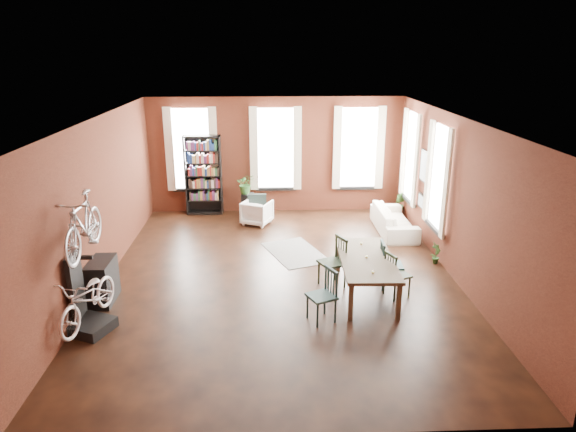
{
  "coord_description": "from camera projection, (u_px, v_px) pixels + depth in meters",
  "views": [
    {
      "loc": [
        -0.24,
        -9.55,
        4.48
      ],
      "look_at": [
        0.18,
        0.6,
        1.11
      ],
      "focal_mm": 32.0,
      "sensor_mm": 36.0,
      "label": 1
    }
  ],
  "objects": [
    {
      "name": "plant_on_stand",
      "position": [
        246.0,
        186.0,
        13.99
      ],
      "size": [
        0.57,
        0.61,
        0.43
      ],
      "primitive_type": "imported",
      "rotation": [
        0.0,
        0.0,
        0.15
      ],
      "color": "#2C5C25",
      "rests_on": "plant_stand"
    },
    {
      "name": "dining_chair_a",
      "position": [
        321.0,
        296.0,
        8.67
      ],
      "size": [
        0.57,
        0.57,
        0.93
      ],
      "primitive_type": "cube",
      "rotation": [
        0.0,
        0.0,
        -1.14
      ],
      "color": "#1B3B3A",
      "rests_on": "ground"
    },
    {
      "name": "bicycle_hung",
      "position": [
        81.0,
        205.0,
        7.97
      ],
      "size": [
        0.47,
        1.0,
        1.66
      ],
      "primitive_type": "imported",
      "color": "#A5A8AD",
      "rests_on": "bike_wall_rack"
    },
    {
      "name": "bookshelf",
      "position": [
        203.0,
        175.0,
        14.13
      ],
      "size": [
        1.0,
        0.32,
        2.2
      ],
      "primitive_type": "cube",
      "color": "black",
      "rests_on": "ground"
    },
    {
      "name": "bike_wall_rack",
      "position": [
        77.0,
        291.0,
        8.43
      ],
      "size": [
        0.16,
        0.6,
        1.3
      ],
      "primitive_type": "cube",
      "color": "black",
      "rests_on": "ground"
    },
    {
      "name": "plant_stand",
      "position": [
        248.0,
        205.0,
        14.14
      ],
      "size": [
        0.34,
        0.34,
        0.64
      ],
      "primitive_type": "cube",
      "rotation": [
        0.0,
        0.0,
        -0.08
      ],
      "color": "black",
      "rests_on": "ground"
    },
    {
      "name": "dining_chair_d",
      "position": [
        391.0,
        265.0,
        9.9
      ],
      "size": [
        0.45,
        0.45,
        0.93
      ],
      "primitive_type": "cube",
      "rotation": [
        0.0,
        0.0,
        1.51
      ],
      "color": "#183435",
      "rests_on": "ground"
    },
    {
      "name": "bicycle_floor",
      "position": [
        85.0,
        276.0,
        8.16
      ],
      "size": [
        0.73,
        0.96,
        1.63
      ],
      "primitive_type": "imported",
      "rotation": [
        0.0,
        0.0,
        -0.21
      ],
      "color": "beige",
      "rests_on": "bike_trainer"
    },
    {
      "name": "plant_by_sofa",
      "position": [
        399.0,
        211.0,
        14.12
      ],
      "size": [
        0.62,
        0.82,
        0.33
      ],
      "primitive_type": "imported",
      "rotation": [
        0.0,
        0.0,
        -0.33
      ],
      "color": "#295020",
      "rests_on": "ground"
    },
    {
      "name": "plant_small",
      "position": [
        435.0,
        260.0,
        11.09
      ],
      "size": [
        0.52,
        0.52,
        0.17
      ],
      "primitive_type": "imported",
      "rotation": [
        0.0,
        0.0,
        0.78
      ],
      "color": "#2D5C25",
      "rests_on": "ground"
    },
    {
      "name": "white_armchair",
      "position": [
        257.0,
        211.0,
        13.5
      ],
      "size": [
        0.89,
        0.86,
        0.7
      ],
      "primitive_type": "imported",
      "rotation": [
        0.0,
        0.0,
        2.72
      ],
      "color": "white",
      "rests_on": "ground"
    },
    {
      "name": "dining_chair_b",
      "position": [
        332.0,
        263.0,
        9.94
      ],
      "size": [
        0.6,
        0.6,
        0.99
      ],
      "primitive_type": "cube",
      "rotation": [
        0.0,
        0.0,
        -1.16
      ],
      "color": "#1D2E1B",
      "rests_on": "ground"
    },
    {
      "name": "dining_table",
      "position": [
        366.0,
        276.0,
        9.67
      ],
      "size": [
        1.04,
        2.17,
        0.73
      ],
      "primitive_type": "cube",
      "rotation": [
        0.0,
        0.0,
        -0.03
      ],
      "color": "#4B3F2D",
      "rests_on": "ground"
    },
    {
      "name": "console_table",
      "position": [
        102.0,
        281.0,
        9.37
      ],
      "size": [
        0.4,
        0.8,
        0.8
      ],
      "primitive_type": "cube",
      "color": "black",
      "rests_on": "ground"
    },
    {
      "name": "dining_chair_c",
      "position": [
        397.0,
        275.0,
        9.54
      ],
      "size": [
        0.53,
        0.53,
        0.88
      ],
      "primitive_type": "cube",
      "rotation": [
        0.0,
        0.0,
        1.96
      ],
      "color": "black",
      "rests_on": "ground"
    },
    {
      "name": "striped_rug",
      "position": [
        295.0,
        252.0,
        11.7
      ],
      "size": [
        1.58,
        1.94,
        0.01
      ],
      "primitive_type": "cube",
      "rotation": [
        0.0,
        0.0,
        0.37
      ],
      "color": "black",
      "rests_on": "ground"
    },
    {
      "name": "cream_sofa",
      "position": [
        394.0,
        216.0,
        12.93
      ],
      "size": [
        0.61,
        2.08,
        0.81
      ],
      "primitive_type": "imported",
      "rotation": [
        0.0,
        0.0,
        1.57
      ],
      "color": "beige",
      "rests_on": "ground"
    },
    {
      "name": "room",
      "position": [
        291.0,
        168.0,
        10.4
      ],
      "size": [
        9.0,
        9.04,
        3.22
      ],
      "color": "black",
      "rests_on": "ground"
    },
    {
      "name": "bike_trainer",
      "position": [
        91.0,
        326.0,
        8.45
      ],
      "size": [
        0.81,
        0.81,
        0.18
      ],
      "primitive_type": "cube",
      "rotation": [
        0.0,
        0.0,
        -0.41
      ],
      "color": "black",
      "rests_on": "ground"
    }
  ]
}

